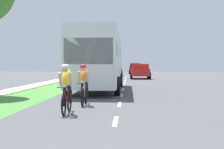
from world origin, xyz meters
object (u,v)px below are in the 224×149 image
(bus_white, at_px, (99,58))
(sedan_black, at_px, (115,70))
(suv_maroon, at_px, (135,68))
(cyclist_trailing, at_px, (84,84))
(cyclist_lead, at_px, (66,88))
(pickup_red, at_px, (140,71))

(bus_white, relative_size, sedan_black, 2.70)
(suv_maroon, bearing_deg, cyclist_trailing, -93.32)
(cyclist_trailing, height_order, bus_white, bus_white)
(cyclist_lead, relative_size, cyclist_trailing, 1.00)
(bus_white, xyz_separation_m, pickup_red, (3.09, 18.36, -1.15))
(cyclist_lead, xyz_separation_m, suv_maroon, (3.02, 50.38, 0.14))
(cyclist_trailing, xyz_separation_m, bus_white, (-0.11, 8.30, 1.17))
(cyclist_lead, bearing_deg, cyclist_trailing, 84.29)
(cyclist_trailing, height_order, sedan_black, cyclist_trailing)
(bus_white, distance_m, suv_maroon, 39.70)
(bus_white, bearing_deg, pickup_red, 80.46)
(sedan_black, bearing_deg, bus_white, -89.92)
(pickup_red, bearing_deg, sedan_black, 107.09)
(bus_white, relative_size, suv_maroon, 2.47)
(cyclist_lead, distance_m, pickup_red, 29.35)
(cyclist_lead, height_order, sedan_black, cyclist_lead)
(sedan_black, height_order, suv_maroon, suv_maroon)
(suv_maroon, bearing_deg, cyclist_lead, -93.43)
(bus_white, bearing_deg, cyclist_trailing, -89.22)
(cyclist_lead, height_order, suv_maroon, suv_maroon)
(cyclist_lead, xyz_separation_m, sedan_black, (0.10, 39.34, -0.04))
(cyclist_lead, xyz_separation_m, pickup_red, (3.23, 29.17, 0.02))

